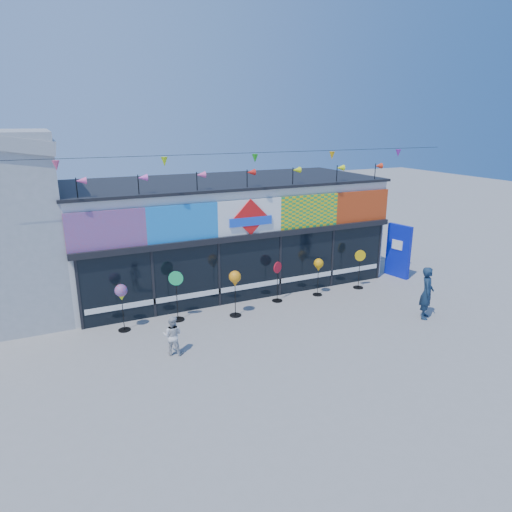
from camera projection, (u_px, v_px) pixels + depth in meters
ground at (297, 338)px, 13.74m from camera, size 80.00×80.00×0.00m
kite_shop at (224, 231)px, 18.32m from camera, size 16.00×5.70×5.31m
blue_sign at (398, 251)px, 18.93m from camera, size 0.39×1.12×2.22m
spinner_0 at (121, 294)px, 13.93m from camera, size 0.39×0.39×1.52m
spinner_1 at (177, 295)px, 14.76m from camera, size 0.46×0.43×1.69m
spinner_2 at (235, 280)px, 14.99m from camera, size 0.40×0.40×1.59m
spinner_3 at (277, 281)px, 16.37m from camera, size 0.40×0.38×1.49m
spinner_4 at (319, 266)px, 16.85m from camera, size 0.36×0.36×1.43m
spinner_5 at (359, 268)px, 17.68m from camera, size 0.43×0.39×1.54m
adult_man at (427, 293)px, 14.95m from camera, size 0.75×0.75×1.76m
child at (172, 335)px, 12.67m from camera, size 0.64×0.55×1.15m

